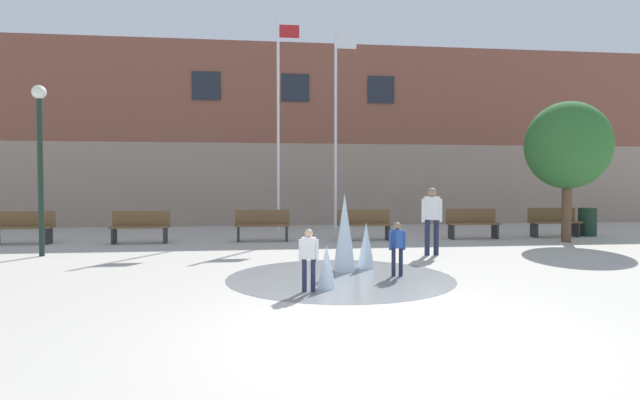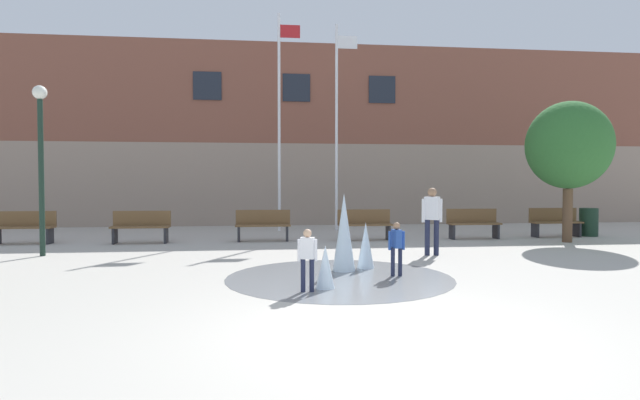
% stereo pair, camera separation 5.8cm
% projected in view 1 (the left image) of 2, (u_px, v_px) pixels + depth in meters
% --- Properties ---
extents(ground_plane, '(100.00, 100.00, 0.00)m').
position_uv_depth(ground_plane, '(387.00, 337.00, 5.51)').
color(ground_plane, '#B2ADA3').
extents(library_building, '(36.00, 6.05, 7.33)m').
position_uv_depth(library_building, '(291.00, 141.00, 22.99)').
color(library_building, gray).
rests_on(library_building, ground).
extents(splash_fountain, '(4.08, 4.08, 1.51)m').
position_uv_depth(splash_fountain, '(346.00, 248.00, 9.36)').
color(splash_fountain, gray).
rests_on(splash_fountain, ground).
extents(park_bench_far_left, '(1.60, 0.44, 0.91)m').
position_uv_depth(park_bench_far_left, '(23.00, 227.00, 13.91)').
color(park_bench_far_left, '#28282D').
rests_on(park_bench_far_left, ground).
extents(park_bench_left_of_flagpoles, '(1.60, 0.44, 0.91)m').
position_uv_depth(park_bench_left_of_flagpoles, '(140.00, 226.00, 14.08)').
color(park_bench_left_of_flagpoles, '#28282D').
rests_on(park_bench_left_of_flagpoles, ground).
extents(park_bench_center, '(1.60, 0.44, 0.91)m').
position_uv_depth(park_bench_center, '(263.00, 225.00, 14.61)').
color(park_bench_center, '#28282D').
rests_on(park_bench_center, ground).
extents(park_bench_under_right_flagpole, '(1.60, 0.44, 0.91)m').
position_uv_depth(park_bench_under_right_flagpole, '(364.00, 224.00, 14.88)').
color(park_bench_under_right_flagpole, '#28282D').
rests_on(park_bench_under_right_flagpole, ground).
extents(park_bench_near_trashcan, '(1.60, 0.44, 0.91)m').
position_uv_depth(park_bench_near_trashcan, '(472.00, 223.00, 15.28)').
color(park_bench_near_trashcan, '#28282D').
rests_on(park_bench_near_trashcan, ground).
extents(park_bench_far_right, '(1.60, 0.44, 0.91)m').
position_uv_depth(park_bench_far_right, '(554.00, 222.00, 15.81)').
color(park_bench_far_right, '#28282D').
rests_on(park_bench_far_right, ground).
extents(child_in_fountain, '(0.31, 0.18, 0.99)m').
position_uv_depth(child_in_fountain, '(309.00, 255.00, 7.75)').
color(child_in_fountain, '#1E233D').
rests_on(child_in_fountain, ground).
extents(adult_watching, '(0.50, 0.35, 1.59)m').
position_uv_depth(adult_watching, '(432.00, 216.00, 11.72)').
color(adult_watching, '#1E233D').
rests_on(adult_watching, ground).
extents(child_running, '(0.31, 0.23, 0.99)m').
position_uv_depth(child_running, '(397.00, 245.00, 9.08)').
color(child_running, '#1E233D').
rests_on(child_running, ground).
extents(flagpole_left, '(0.80, 0.10, 7.70)m').
position_uv_depth(flagpole_left, '(279.00, 116.00, 17.68)').
color(flagpole_left, silver).
rests_on(flagpole_left, ground).
extents(flagpole_right, '(0.80, 0.10, 7.38)m').
position_uv_depth(flagpole_right, '(337.00, 121.00, 17.93)').
color(flagpole_right, silver).
rests_on(flagpole_right, ground).
extents(lamp_post_left_lane, '(0.32, 0.32, 3.96)m').
position_uv_depth(lamp_post_left_lane, '(40.00, 145.00, 11.51)').
color(lamp_post_left_lane, '#192D23').
rests_on(lamp_post_left_lane, ground).
extents(trash_can, '(0.56, 0.56, 0.90)m').
position_uv_depth(trash_can, '(587.00, 222.00, 16.04)').
color(trash_can, '#193323').
rests_on(trash_can, ground).
extents(street_tree_near_building, '(2.35, 2.35, 4.04)m').
position_uv_depth(street_tree_near_building, '(568.00, 146.00, 14.31)').
color(street_tree_near_building, brown).
rests_on(street_tree_near_building, ground).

